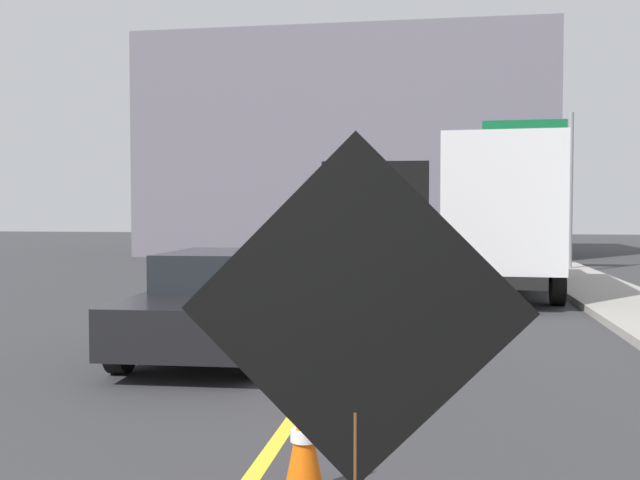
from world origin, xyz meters
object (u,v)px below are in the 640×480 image
at_px(box_truck, 499,214).
at_px(highway_guide_sign, 544,163).
at_px(roadwork_sign, 356,320).
at_px(traffic_cone_mid_lane, 308,374).
at_px(traffic_cone_far_lane, 331,333).
at_px(pickup_car, 223,301).
at_px(traffic_cone_near_sign, 304,443).
at_px(arrow_board_trailer, 375,309).

height_order(box_truck, highway_guide_sign, highway_guide_sign).
height_order(roadwork_sign, box_truck, box_truck).
xyz_separation_m(roadwork_sign, traffic_cone_mid_lane, (-0.91, 3.86, -1.15)).
xyz_separation_m(box_truck, traffic_cone_mid_lane, (-2.70, -10.39, -1.55)).
distance_m(roadwork_sign, traffic_cone_far_lane, 6.47).
xyz_separation_m(traffic_cone_mid_lane, traffic_cone_far_lane, (-0.11, 2.42, -0.00)).
relative_size(highway_guide_sign, traffic_cone_mid_lane, 7.55).
bearing_deg(pickup_car, roadwork_sign, -68.34).
relative_size(box_truck, traffic_cone_near_sign, 9.84).
distance_m(traffic_cone_near_sign, traffic_cone_far_lane, 4.74).
height_order(roadwork_sign, traffic_cone_mid_lane, roadwork_sign).
height_order(traffic_cone_near_sign, traffic_cone_far_lane, traffic_cone_near_sign).
height_order(pickup_car, traffic_cone_far_lane, pickup_car).
height_order(box_truck, pickup_car, box_truck).
bearing_deg(roadwork_sign, pickup_car, 111.66).
height_order(pickup_car, highway_guide_sign, highway_guide_sign).
distance_m(arrow_board_trailer, pickup_car, 2.31).
xyz_separation_m(roadwork_sign, arrow_board_trailer, (-0.56, 7.61, -0.99)).
relative_size(roadwork_sign, traffic_cone_far_lane, 3.53).
bearing_deg(box_truck, arrow_board_trailer, -109.49).
xyz_separation_m(roadwork_sign, traffic_cone_near_sign, (-0.53, 1.57, -1.10)).
xyz_separation_m(box_truck, pickup_car, (-4.39, -7.71, -1.18)).
distance_m(box_truck, traffic_cone_mid_lane, 10.85).
bearing_deg(traffic_cone_far_lane, highway_guide_sign, 71.73).
height_order(arrow_board_trailer, traffic_cone_mid_lane, arrow_board_trailer).
xyz_separation_m(highway_guide_sign, traffic_cone_mid_lane, (-4.58, -16.64, -3.10)).
bearing_deg(arrow_board_trailer, highway_guide_sign, 71.85).
bearing_deg(traffic_cone_near_sign, traffic_cone_mid_lane, 99.53).
bearing_deg(traffic_cone_mid_lane, traffic_cone_near_sign, -80.47).
bearing_deg(pickup_car, traffic_cone_far_lane, -9.15).
relative_size(arrow_board_trailer, highway_guide_sign, 0.54).
relative_size(arrow_board_trailer, traffic_cone_mid_lane, 4.08).
distance_m(pickup_car, highway_guide_sign, 15.55).
relative_size(highway_guide_sign, traffic_cone_far_lane, 7.57).
distance_m(roadwork_sign, traffic_cone_near_sign, 1.99).
bearing_deg(pickup_car, traffic_cone_mid_lane, -57.84).
xyz_separation_m(highway_guide_sign, traffic_cone_far_lane, (-4.69, -14.22, -3.10)).
height_order(box_truck, traffic_cone_far_lane, box_truck).
xyz_separation_m(roadwork_sign, box_truck, (1.79, 14.25, 0.41)).
height_order(highway_guide_sign, traffic_cone_mid_lane, highway_guide_sign).
bearing_deg(traffic_cone_far_lane, arrow_board_trailer, 70.57).
bearing_deg(box_truck, traffic_cone_mid_lane, -104.59).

